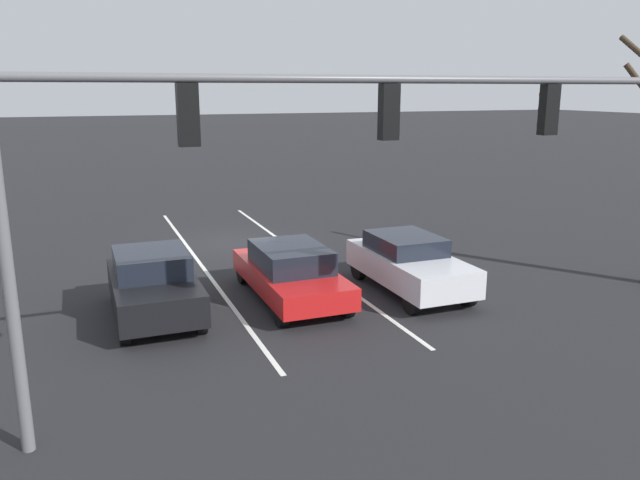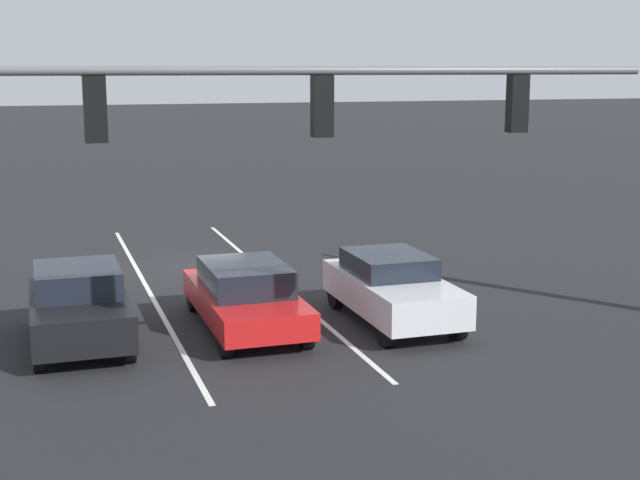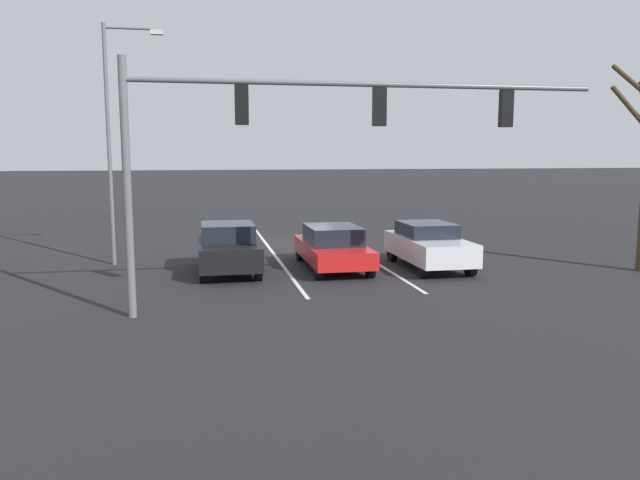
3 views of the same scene
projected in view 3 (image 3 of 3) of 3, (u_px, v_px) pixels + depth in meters
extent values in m
plane|color=black|center=(303.00, 241.00, 27.96)|extent=(240.00, 240.00, 0.00)
cube|color=silver|center=(353.00, 249.00, 25.82)|extent=(0.12, 17.06, 0.01)
cube|color=silver|center=(272.00, 251.00, 25.18)|extent=(0.12, 17.06, 0.01)
cube|color=red|center=(332.00, 251.00, 21.34)|extent=(1.94, 4.78, 0.56)
cube|color=black|center=(333.00, 235.00, 21.20)|extent=(1.71, 2.36, 0.59)
cube|color=red|center=(337.00, 237.00, 23.73)|extent=(0.24, 0.06, 0.12)
cube|color=red|center=(302.00, 238.00, 23.47)|extent=(0.24, 0.06, 0.12)
cylinder|color=black|center=(370.00, 268.00, 19.76)|extent=(0.22, 0.63, 0.63)
cylinder|color=black|center=(318.00, 270.00, 19.45)|extent=(0.22, 0.63, 0.63)
cylinder|color=black|center=(344.00, 250.00, 23.31)|extent=(0.22, 0.63, 0.63)
cylinder|color=black|center=(300.00, 252.00, 22.99)|extent=(0.22, 0.63, 0.63)
cube|color=black|center=(228.00, 252.00, 20.59)|extent=(1.94, 4.15, 0.74)
cube|color=black|center=(228.00, 232.00, 20.68)|extent=(1.71, 2.06, 0.56)
cube|color=red|center=(244.00, 238.00, 22.67)|extent=(0.24, 0.06, 0.12)
cube|color=red|center=(206.00, 239.00, 22.41)|extent=(0.24, 0.06, 0.12)
cylinder|color=black|center=(258.00, 271.00, 19.33)|extent=(0.22, 0.63, 0.63)
cylinder|color=black|center=(203.00, 273.00, 19.01)|extent=(0.22, 0.63, 0.63)
cylinder|color=black|center=(250.00, 255.00, 22.27)|extent=(0.22, 0.63, 0.63)
cylinder|color=black|center=(202.00, 257.00, 21.95)|extent=(0.22, 0.63, 0.63)
cube|color=silver|center=(429.00, 248.00, 21.34)|extent=(1.87, 4.38, 0.73)
cube|color=black|center=(427.00, 229.00, 21.53)|extent=(1.64, 2.08, 0.47)
cube|color=red|center=(425.00, 234.00, 23.53)|extent=(0.24, 0.06, 0.12)
cube|color=red|center=(392.00, 235.00, 23.28)|extent=(0.24, 0.06, 0.12)
cylinder|color=black|center=(470.00, 266.00, 20.00)|extent=(0.22, 0.69, 0.69)
cylinder|color=black|center=(423.00, 267.00, 19.69)|extent=(0.22, 0.69, 0.69)
cylinder|color=black|center=(434.00, 251.00, 23.10)|extent=(0.22, 0.69, 0.69)
cylinder|color=black|center=(392.00, 252.00, 22.79)|extent=(0.22, 0.69, 0.69)
cylinder|color=slate|center=(127.00, 190.00, 14.64)|extent=(0.20, 0.20, 6.15)
cylinder|color=slate|center=(372.00, 84.00, 15.41)|extent=(11.86, 0.14, 0.14)
cube|color=black|center=(506.00, 109.00, 16.17)|extent=(0.32, 0.22, 0.95)
sphere|color=red|center=(504.00, 98.00, 16.29)|extent=(0.20, 0.20, 0.20)
sphere|color=#4C420C|center=(503.00, 109.00, 16.33)|extent=(0.20, 0.20, 0.20)
sphere|color=#0A3814|center=(503.00, 120.00, 16.37)|extent=(0.20, 0.20, 0.20)
cube|color=black|center=(379.00, 107.00, 15.52)|extent=(0.32, 0.22, 0.95)
sphere|color=red|center=(378.00, 96.00, 15.64)|extent=(0.20, 0.20, 0.20)
sphere|color=#4C420C|center=(378.00, 107.00, 15.68)|extent=(0.20, 0.20, 0.20)
sphere|color=#0A3814|center=(377.00, 119.00, 15.72)|extent=(0.20, 0.20, 0.20)
cube|color=black|center=(242.00, 105.00, 14.88)|extent=(0.32, 0.22, 0.95)
sphere|color=red|center=(241.00, 93.00, 14.99)|extent=(0.20, 0.20, 0.20)
sphere|color=#4C420C|center=(241.00, 105.00, 15.03)|extent=(0.20, 0.20, 0.20)
sphere|color=#0A3814|center=(241.00, 117.00, 15.07)|extent=(0.20, 0.20, 0.20)
cylinder|color=slate|center=(109.00, 147.00, 21.57)|extent=(0.14, 0.14, 8.29)
cylinder|color=slate|center=(130.00, 28.00, 21.18)|extent=(1.74, 0.09, 0.09)
cube|color=beige|center=(157.00, 32.00, 21.36)|extent=(0.44, 0.24, 0.16)
cylinder|color=#423323|center=(633.00, 83.00, 20.80)|extent=(0.57, 1.70, 1.39)
cylinder|color=#423323|center=(631.00, 109.00, 20.47)|extent=(1.18, 0.94, 1.62)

